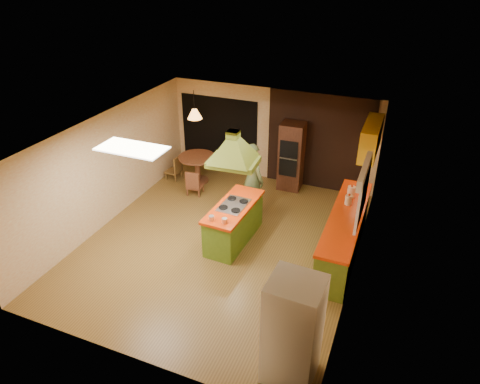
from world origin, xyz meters
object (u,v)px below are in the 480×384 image
at_px(kitchen_island, 234,223).
at_px(dining_table, 197,164).
at_px(refrigerator, 293,331).
at_px(man, 252,179).
at_px(wall_oven, 291,156).
at_px(canister_large, 351,192).

distance_m(kitchen_island, dining_table, 2.90).
height_order(refrigerator, dining_table, refrigerator).
xyz_separation_m(man, wall_oven, (0.49, 1.55, 0.01)).
bearing_deg(dining_table, man, -26.13).
bearing_deg(kitchen_island, man, 95.11).
height_order(man, dining_table, man).
bearing_deg(wall_oven, man, -109.41).
distance_m(man, refrigerator, 4.54).
height_order(kitchen_island, man, man).
bearing_deg(refrigerator, kitchen_island, 128.88).
bearing_deg(kitchen_island, refrigerator, -50.94).
bearing_deg(wall_oven, canister_large, -44.17).
height_order(kitchen_island, refrigerator, refrigerator).
bearing_deg(wall_oven, refrigerator, -75.58).
bearing_deg(canister_large, wall_oven, 137.65).
bearing_deg(man, refrigerator, 141.56).
bearing_deg(dining_table, canister_large, -13.30).
bearing_deg(wall_oven, kitchen_island, -100.89).
bearing_deg(kitchen_island, canister_large, 30.78).
distance_m(refrigerator, dining_table, 6.39).
height_order(kitchen_island, dining_table, kitchen_island).
xyz_separation_m(kitchen_island, refrigerator, (2.06, -2.81, 0.43)).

